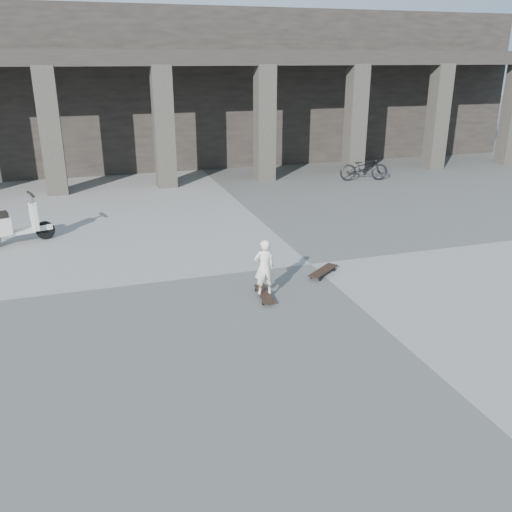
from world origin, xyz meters
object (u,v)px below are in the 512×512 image
object	(u,v)px
longboard	(264,294)
bicycle	(364,168)
scooter	(3,227)
skateboard_spare	(323,271)
child	(264,267)

from	to	relation	value
longboard	bicycle	bearing A→B (deg)	-32.03
longboard	scooter	world-z (taller)	scooter
skateboard_spare	scooter	size ratio (longest dim) A/B	0.51
skateboard_spare	scooter	bearing A→B (deg)	110.30
skateboard_spare	child	xyz separation A→B (m)	(-1.51, -0.70, 0.53)
child	bicycle	world-z (taller)	child
bicycle	child	bearing A→B (deg)	153.78
child	scooter	world-z (taller)	scooter
child	scooter	size ratio (longest dim) A/B	0.63
longboard	child	bearing A→B (deg)	-174.28
longboard	skateboard_spare	bearing A→B (deg)	-59.48
scooter	child	bearing A→B (deg)	-60.79
skateboard_spare	child	size ratio (longest dim) A/B	0.81
longboard	scooter	distance (m)	6.77
scooter	skateboard_spare	bearing A→B (deg)	-48.98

